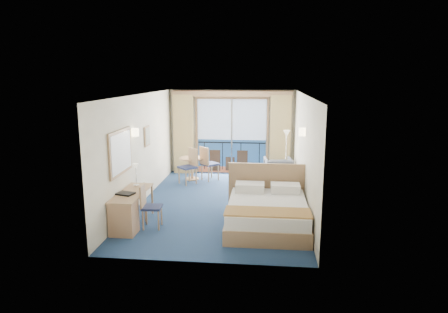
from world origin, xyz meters
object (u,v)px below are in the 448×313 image
desk (125,213)px  table_chair_b (190,164)px  armchair (278,170)px  round_table (192,163)px  desk_chair (148,204)px  bed (267,212)px  table_chair_a (208,161)px  nightstand (293,194)px  floor_lamp (286,143)px

desk → table_chair_b: (0.61, 3.83, 0.19)m
armchair → round_table: size_ratio=1.08×
desk_chair → table_chair_b: table_chair_b is taller
bed → table_chair_a: (-1.79, 3.62, 0.27)m
desk_chair → desk: bearing=121.3°
nightstand → armchair: (-0.29, 2.19, 0.10)m
nightstand → floor_lamp: (-0.07, 2.22, 0.91)m
nightstand → round_table: (-2.92, 2.20, 0.25)m
nightstand → floor_lamp: 2.40m
bed → desk: (-2.87, -0.59, 0.08)m
armchair → table_chair_b: size_ratio=0.78×
table_chair_a → table_chair_b: 0.60m
table_chair_b → desk: bearing=-54.6°
floor_lamp → desk: (-3.43, -4.31, -0.79)m
table_chair_a → desk: bearing=122.8°
desk → table_chair_b: table_chair_b is taller
round_table → desk_chair: bearing=-92.8°
floor_lamp → table_chair_b: (-2.82, -0.48, -0.60)m
armchair → desk: 5.35m
desk → table_chair_b: size_ratio=1.47×
desk_chair → round_table: 4.02m
armchair → desk_chair: size_ratio=0.88×
desk → desk_chair: 0.50m
round_table → table_chair_b: table_chair_b is taller
armchair → desk_chair: desk_chair is taller
floor_lamp → desk_chair: size_ratio=1.68×
desk → table_chair_a: size_ratio=1.46×
nightstand → round_table: round_table is taller
nightstand → armchair: bearing=97.6°
floor_lamp → desk: bearing=-128.5°
desk_chair → table_chair_b: (0.22, 3.55, 0.06)m
desk → round_table: 4.34m
bed → floor_lamp: (0.56, 3.72, 0.86)m
bed → round_table: bed is taller
nightstand → round_table: size_ratio=0.71×
bed → floor_lamp: bearing=81.5°
bed → nightstand: bearing=67.3°
armchair → floor_lamp: floor_lamp is taller
desk → desk_chair: desk_chair is taller
table_chair_b → table_chair_a: bearing=83.6°
desk → table_chair_a: (1.08, 4.21, 0.19)m
nightstand → floor_lamp: size_ratio=0.34×
floor_lamp → desk_chair: 5.09m
table_chair_a → table_chair_b: table_chair_a is taller
desk_chair → bed: bearing=-86.8°
floor_lamp → table_chair_b: floor_lamp is taller
table_chair_b → desk_chair: bearing=-49.0°
round_table → table_chair_b: 0.47m
desk_chair → table_chair_a: table_chair_a is taller
desk → nightstand: bearing=30.9°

